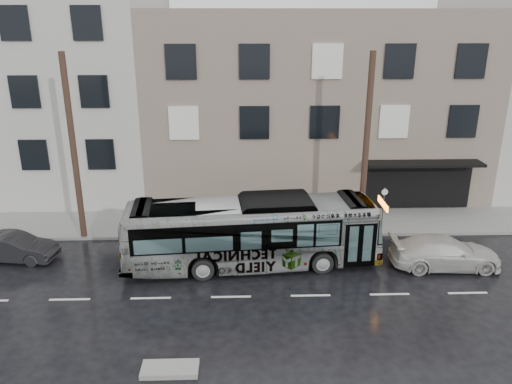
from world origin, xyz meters
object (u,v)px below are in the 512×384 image
at_px(utility_pole_rear, 73,149).
at_px(white_sedan, 445,252).
at_px(utility_pole_front, 366,147).
at_px(dark_sedan, 14,247).
at_px(bus, 251,233).
at_px(sign_post, 383,210).

bearing_deg(utility_pole_rear, white_sedan, -11.69).
xyz_separation_m(utility_pole_front, utility_pole_rear, (-14.00, 0.00, 0.00)).
relative_size(utility_pole_front, white_sedan, 1.87).
bearing_deg(utility_pole_front, dark_sedan, -172.15).
distance_m(utility_pole_front, dark_sedan, 17.11).
bearing_deg(bus, white_sedan, -97.95).
relative_size(sign_post, dark_sedan, 0.62).
height_order(sign_post, white_sedan, sign_post).
bearing_deg(sign_post, utility_pole_front, 180.00).
distance_m(utility_pole_front, sign_post, 3.48).
bearing_deg(sign_post, white_sedan, -61.81).
relative_size(sign_post, bus, 0.21).
relative_size(utility_pole_rear, bus, 0.80).
xyz_separation_m(utility_pole_front, bus, (-5.63, -3.05, -3.07)).
distance_m(utility_pole_rear, sign_post, 15.46).
distance_m(utility_pole_front, utility_pole_rear, 14.00).
relative_size(bus, white_sedan, 2.35).
bearing_deg(utility_pole_rear, utility_pole_front, 0.00).
relative_size(utility_pole_front, sign_post, 3.75).
height_order(bus, dark_sedan, bus).
bearing_deg(utility_pole_rear, dark_sedan, -137.52).
relative_size(utility_pole_front, dark_sedan, 2.34).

